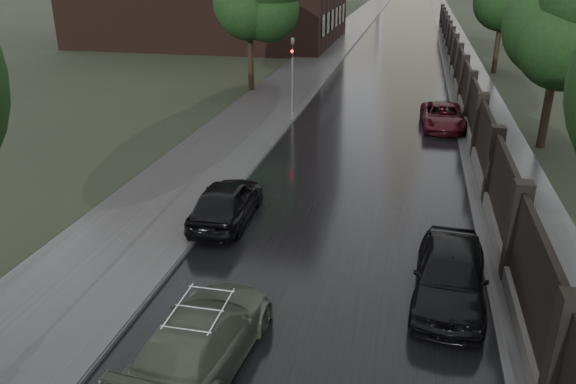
{
  "coord_description": "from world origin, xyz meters",
  "views": [
    {
      "loc": [
        1.76,
        -3.42,
        7.61
      ],
      "look_at": [
        -1.43,
        10.99,
        1.5
      ],
      "focal_mm": 35.0,
      "sensor_mm": 36.0,
      "label": 1
    }
  ],
  "objects_px": {
    "hatchback_left": "(227,201)",
    "volga_sedan": "(202,338)",
    "tree_right_c": "(503,1)",
    "car_right_near": "(450,274)",
    "car_right_far": "(443,116)",
    "tree_left_far": "(249,4)",
    "traffic_light": "(293,70)",
    "tree_right_b": "(561,31)"
  },
  "relations": [
    {
      "from": "hatchback_left",
      "to": "volga_sedan",
      "type": "bearing_deg",
      "value": 102.98
    },
    {
      "from": "tree_right_c",
      "to": "volga_sedan",
      "type": "height_order",
      "value": "tree_right_c"
    },
    {
      "from": "car_right_near",
      "to": "car_right_far",
      "type": "height_order",
      "value": "car_right_near"
    },
    {
      "from": "car_right_near",
      "to": "tree_left_far",
      "type": "bearing_deg",
      "value": 121.2
    },
    {
      "from": "traffic_light",
      "to": "volga_sedan",
      "type": "relative_size",
      "value": 0.89
    },
    {
      "from": "tree_right_b",
      "to": "tree_right_c",
      "type": "distance_m",
      "value": 18.0
    },
    {
      "from": "hatchback_left",
      "to": "car_right_near",
      "type": "height_order",
      "value": "car_right_near"
    },
    {
      "from": "car_right_near",
      "to": "tree_right_c",
      "type": "bearing_deg",
      "value": 85.71
    },
    {
      "from": "traffic_light",
      "to": "hatchback_left",
      "type": "relative_size",
      "value": 1.01
    },
    {
      "from": "tree_right_b",
      "to": "volga_sedan",
      "type": "xyz_separation_m",
      "value": [
        -9.41,
        -16.8,
        -4.3
      ]
    },
    {
      "from": "volga_sedan",
      "to": "tree_left_far",
      "type": "bearing_deg",
      "value": -71.33
    },
    {
      "from": "tree_left_far",
      "to": "tree_right_b",
      "type": "relative_size",
      "value": 1.05
    },
    {
      "from": "tree_left_far",
      "to": "car_right_far",
      "type": "relative_size",
      "value": 1.75
    },
    {
      "from": "hatchback_left",
      "to": "car_right_near",
      "type": "relative_size",
      "value": 0.96
    },
    {
      "from": "traffic_light",
      "to": "volga_sedan",
      "type": "xyz_separation_m",
      "value": [
        2.39,
        -19.79,
        -1.75
      ]
    },
    {
      "from": "tree_left_far",
      "to": "car_right_near",
      "type": "distance_m",
      "value": 24.41
    },
    {
      "from": "volga_sedan",
      "to": "car_right_near",
      "type": "xyz_separation_m",
      "value": [
        4.94,
        3.49,
        0.06
      ]
    },
    {
      "from": "tree_left_far",
      "to": "volga_sedan",
      "type": "xyz_separation_m",
      "value": [
        6.09,
        -24.8,
        -4.59
      ]
    },
    {
      "from": "tree_left_far",
      "to": "tree_right_c",
      "type": "relative_size",
      "value": 1.05
    },
    {
      "from": "traffic_light",
      "to": "car_right_near",
      "type": "height_order",
      "value": "traffic_light"
    },
    {
      "from": "traffic_light",
      "to": "car_right_far",
      "type": "xyz_separation_m",
      "value": [
        7.65,
        -0.82,
        -1.81
      ]
    },
    {
      "from": "tree_right_b",
      "to": "car_right_far",
      "type": "height_order",
      "value": "tree_right_b"
    },
    {
      "from": "tree_right_b",
      "to": "hatchback_left",
      "type": "xyz_separation_m",
      "value": [
        -11.07,
        -10.21,
        -4.27
      ]
    },
    {
      "from": "tree_right_c",
      "to": "volga_sedan",
      "type": "distance_m",
      "value": 36.3
    },
    {
      "from": "tree_left_far",
      "to": "tree_right_c",
      "type": "height_order",
      "value": "tree_left_far"
    },
    {
      "from": "tree_right_b",
      "to": "traffic_light",
      "type": "relative_size",
      "value": 1.75
    },
    {
      "from": "tree_right_c",
      "to": "traffic_light",
      "type": "bearing_deg",
      "value": -128.18
    },
    {
      "from": "tree_left_far",
      "to": "car_right_near",
      "type": "xyz_separation_m",
      "value": [
        11.02,
        -21.3,
        -4.54
      ]
    },
    {
      "from": "tree_right_b",
      "to": "volga_sedan",
      "type": "height_order",
      "value": "tree_right_b"
    },
    {
      "from": "car_right_near",
      "to": "car_right_far",
      "type": "xyz_separation_m",
      "value": [
        0.33,
        15.48,
        -0.12
      ]
    },
    {
      "from": "volga_sedan",
      "to": "tree_right_b",
      "type": "bearing_deg",
      "value": -114.39
    },
    {
      "from": "hatchback_left",
      "to": "car_right_far",
      "type": "height_order",
      "value": "hatchback_left"
    },
    {
      "from": "hatchback_left",
      "to": "car_right_far",
      "type": "xyz_separation_m",
      "value": [
        6.93,
        12.39,
        -0.09
      ]
    },
    {
      "from": "tree_left_far",
      "to": "traffic_light",
      "type": "xyz_separation_m",
      "value": [
        3.7,
        -5.01,
        -2.84
      ]
    },
    {
      "from": "traffic_light",
      "to": "hatchback_left",
      "type": "bearing_deg",
      "value": -86.85
    },
    {
      "from": "tree_right_b",
      "to": "car_right_far",
      "type": "xyz_separation_m",
      "value": [
        -4.15,
        2.18,
        -4.36
      ]
    },
    {
      "from": "traffic_light",
      "to": "hatchback_left",
      "type": "height_order",
      "value": "traffic_light"
    },
    {
      "from": "tree_right_b",
      "to": "car_right_far",
      "type": "relative_size",
      "value": 1.66
    },
    {
      "from": "tree_left_far",
      "to": "tree_right_b",
      "type": "bearing_deg",
      "value": -27.3
    },
    {
      "from": "traffic_light",
      "to": "car_right_far",
      "type": "height_order",
      "value": "traffic_light"
    },
    {
      "from": "traffic_light",
      "to": "volga_sedan",
      "type": "height_order",
      "value": "traffic_light"
    },
    {
      "from": "hatchback_left",
      "to": "tree_left_far",
      "type": "bearing_deg",
      "value": -77.48
    }
  ]
}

